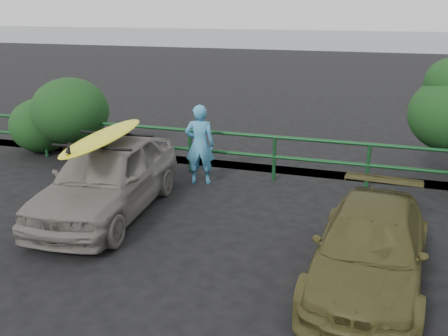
# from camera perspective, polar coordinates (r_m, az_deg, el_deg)

# --- Properties ---
(ground) EXTENTS (80.00, 80.00, 0.00)m
(ground) POSITION_cam_1_polar(r_m,az_deg,el_deg) (7.28, -11.30, -13.08)
(ground) COLOR black
(ocean) EXTENTS (200.00, 200.00, 0.00)m
(ocean) POSITION_cam_1_polar(r_m,az_deg,el_deg) (65.56, 15.69, 14.08)
(ocean) COLOR #515A63
(ocean) RESTS_ON ground
(guardrail) EXTENTS (14.00, 0.08, 1.04)m
(guardrail) POSITION_cam_1_polar(r_m,az_deg,el_deg) (11.32, 0.81, 1.59)
(guardrail) COLOR #12401D
(guardrail) RESTS_ON ground
(shrub_left) EXTENTS (3.20, 2.40, 1.96)m
(shrub_left) POSITION_cam_1_polar(r_m,az_deg,el_deg) (13.70, -18.30, 5.56)
(shrub_left) COLOR #173D17
(shrub_left) RESTS_ON ground
(sedan) EXTENTS (1.97, 4.18, 1.38)m
(sedan) POSITION_cam_1_polar(r_m,az_deg,el_deg) (9.48, -13.19, -1.09)
(sedan) COLOR slate
(sedan) RESTS_ON ground
(olive_vehicle) EXTENTS (1.71, 3.73, 1.06)m
(olive_vehicle) POSITION_cam_1_polar(r_m,az_deg,el_deg) (7.25, 16.36, -8.83)
(olive_vehicle) COLOR #47441F
(olive_vehicle) RESTS_ON ground
(man) EXTENTS (0.71, 0.55, 1.75)m
(man) POSITION_cam_1_polar(r_m,az_deg,el_deg) (10.77, -2.77, 2.69)
(man) COLOR #3F8FBF
(man) RESTS_ON ground
(roof_rack) EXTENTS (1.57, 1.16, 0.05)m
(roof_rack) POSITION_cam_1_polar(r_m,az_deg,el_deg) (9.27, -13.51, 3.10)
(roof_rack) COLOR black
(roof_rack) RESTS_ON sedan
(surfboard) EXTENTS (0.86, 3.01, 0.09)m
(surfboard) POSITION_cam_1_polar(r_m,az_deg,el_deg) (9.26, -13.54, 3.51)
(surfboard) COLOR yellow
(surfboard) RESTS_ON roof_rack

